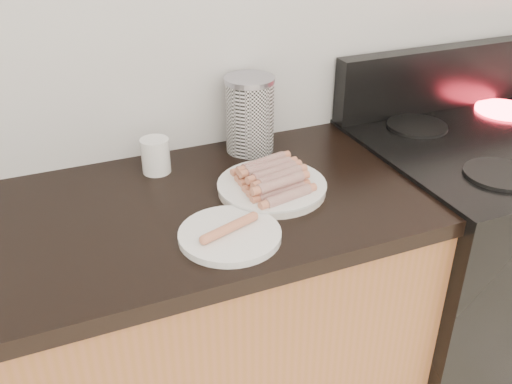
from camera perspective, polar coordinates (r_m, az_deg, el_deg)
name	(u,v)px	position (r m, az deg, el deg)	size (l,w,h in m)	color
wall_back	(202,0)	(1.53, -5.45, 18.57)	(4.00, 0.04, 2.60)	silver
stove	(472,267)	(2.01, 20.82, -7.05)	(0.76, 0.65, 0.91)	black
stove_panel	(443,78)	(1.95, 18.18, 10.82)	(0.76, 0.06, 0.20)	black
burner_near_left	(500,174)	(1.57, 23.19, 1.64)	(0.18, 0.18, 0.01)	black
burner_far_left	(417,126)	(1.79, 15.80, 6.38)	(0.18, 0.18, 0.01)	black
burner_far_right	(504,110)	(2.01, 23.57, 7.54)	(0.18, 0.18, 0.01)	#FF1E2D
main_plate	(272,188)	(1.39, 1.59, 0.37)	(0.26, 0.26, 0.02)	white
side_plate	(230,235)	(1.22, -2.63, -4.31)	(0.22, 0.22, 0.02)	white
hotdog_pile	(272,177)	(1.38, 1.61, 1.50)	(0.12, 0.21, 0.05)	brown
plain_sausages	(230,228)	(1.21, -2.65, -3.58)	(0.14, 0.06, 0.02)	#B55D36
canister	(250,114)	(1.57, -0.63, 7.77)	(0.14, 0.14, 0.21)	white
mug	(156,156)	(1.49, -10.01, 3.59)	(0.07, 0.07, 0.09)	silver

